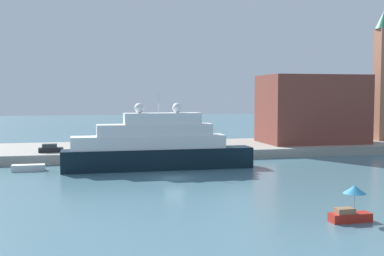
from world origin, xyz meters
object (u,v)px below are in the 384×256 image
Objects in this scene: large_yacht at (156,147)px; harbor_building at (312,109)px; work_barge at (28,168)px; parked_car at (51,149)px; bell_tower at (383,71)px; mooring_bollard at (155,149)px; person_figure at (77,148)px; small_motorboat at (351,206)px.

harbor_building is (32.86, 17.47, 4.71)m from large_yacht.
work_barge is 1.18× the size of parked_car.
parked_car is (2.54, 9.34, 1.64)m from work_barge.
mooring_bollard is (-47.61, -9.62, -13.60)m from bell_tower.
person_figure is at bearing -172.34° from bell_tower.
work_barge is at bearing -166.47° from bell_tower.
harbor_building is 44.90m from person_figure.
small_motorboat reaches higher than work_barge.
parked_car is at bearing 169.83° from mooring_bollard.
mooring_bollard is (-31.80, -8.57, -6.03)m from harbor_building.
harbor_building reaches higher than work_barge.
harbor_building is 4.97× the size of parked_car.
large_yacht is 19.41m from parked_car.
work_barge is at bearing -130.28° from person_figure.
person_figure is (-22.86, 43.31, 0.88)m from small_motorboat.
mooring_bollard is (1.07, 8.90, -1.31)m from large_yacht.
person_figure is (-11.12, 10.47, -1.01)m from large_yacht.
bell_tower reaches higher than work_barge.
small_motorboat reaches higher than mooring_bollard.
bell_tower reaches higher than person_figure.
mooring_bollard is at bearing 18.65° from work_barge.
person_figure reaches higher than small_motorboat.
small_motorboat is 43.08m from mooring_bollard.
large_yacht is at bearing -159.18° from bell_tower.
harbor_building is at bearing -176.21° from bell_tower.
parked_car is at bearing 74.80° from work_barge.
harbor_building reaches higher than mooring_bollard.
large_yacht is 15.31m from person_figure.
large_yacht reaches higher than person_figure.
person_figure is at bearing 172.63° from mooring_bollard.
large_yacht reaches higher than small_motorboat.
small_motorboat is 0.79× the size of work_barge.
large_yacht is at bearing 109.67° from small_motorboat.
work_barge is 0.17× the size of bell_tower.
large_yacht is 34.93m from small_motorboat.
bell_tower is (15.82, 1.05, 7.57)m from harbor_building.
bell_tower is 16.22× the size of person_figure.
mooring_bollard is (12.19, -1.58, -0.30)m from person_figure.
bell_tower is 50.44m from mooring_bollard.
small_motorboat is 0.14× the size of bell_tower.
bell_tower is 65.76m from parked_car.
work_barge is (-17.87, 2.50, -2.82)m from large_yacht.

